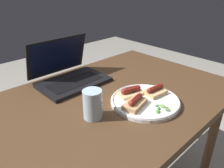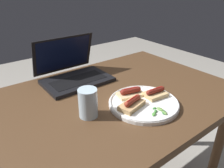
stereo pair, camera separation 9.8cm
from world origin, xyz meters
The scene contains 8 objects.
desk centered at (0.00, 0.00, 0.69)m, with size 1.21×0.80×0.77m.
laptop centered at (-0.04, 0.26, 0.81)m, with size 0.34×0.28×0.22m.
plate centered at (0.07, -0.15, 0.79)m, with size 0.30×0.30×0.02m.
sausage_toast_left centered at (0.15, -0.14, 0.80)m, with size 0.10×0.08×0.04m.
sausage_toast_middle centered at (0.00, -0.15, 0.81)m, with size 0.13×0.09×0.04m.
sausage_toast_right centered at (0.06, -0.07, 0.80)m, with size 0.13×0.09×0.04m.
salad_pile centered at (0.06, -0.24, 0.79)m, with size 0.07×0.07×0.01m.
drinking_glass centered at (-0.16, -0.07, 0.83)m, with size 0.08×0.08×0.12m.
Camera 1 is at (-0.60, -0.64, 1.27)m, focal length 35.00 mm.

